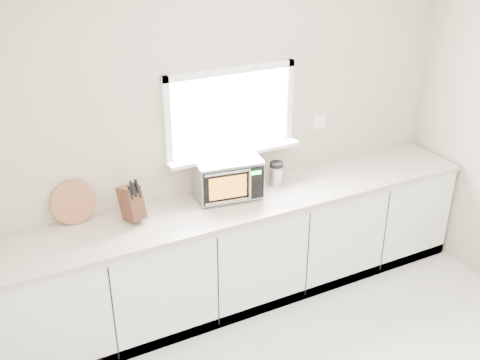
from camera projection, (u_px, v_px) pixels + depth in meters
back_wall at (230, 133)px, 4.45m from camera, size 4.00×0.17×2.70m
cabinets at (247, 250)px, 4.61m from camera, size 3.92×0.60×0.88m
countertop at (248, 201)px, 4.40m from camera, size 3.92×0.64×0.04m
microwave at (227, 175)px, 4.39m from camera, size 0.55×0.47×0.32m
knife_block at (132, 202)px, 4.04m from camera, size 0.17×0.26×0.34m
cutting_board at (74, 202)px, 4.00m from camera, size 0.32×0.08×0.32m
coffee_grinder at (276, 173)px, 4.58m from camera, size 0.14×0.14×0.20m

